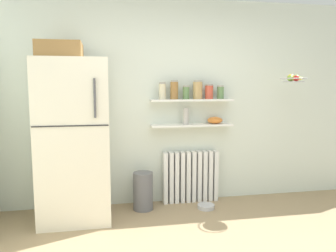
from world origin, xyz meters
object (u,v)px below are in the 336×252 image
storage_jar_0 (162,91)px  hanging_fruit_basket (294,79)px  refrigerator (74,137)px  shelf_bowl (215,120)px  vase (186,116)px  storage_jar_3 (198,90)px  trash_bin (143,191)px  storage_jar_1 (174,90)px  pet_food_bowl (206,206)px  storage_jar_2 (186,92)px  radiator (191,177)px  storage_jar_5 (220,92)px  storage_jar_4 (209,92)px

storage_jar_0 → hanging_fruit_basket: hanging_fruit_basket is taller
refrigerator → shelf_bowl: size_ratio=10.20×
vase → storage_jar_3: bearing=0.0°
vase → hanging_fruit_basket: (1.29, -0.31, 0.47)m
trash_bin → hanging_fruit_basket: 2.31m
refrigerator → vase: refrigerator is taller
storage_jar_1 → vase: bearing=-0.0°
shelf_bowl → pet_food_bowl: 1.10m
refrigerator → hanging_fruit_basket: refrigerator is taller
storage_jar_2 → pet_food_bowl: size_ratio=0.81×
storage_jar_0 → refrigerator: bearing=-166.7°
storage_jar_0 → hanging_fruit_basket: size_ratio=0.66×
refrigerator → storage_jar_0: 1.20m
radiator → storage_jar_5: size_ratio=4.20×
storage_jar_4 → storage_jar_1: bearing=180.0°
vase → trash_bin: 1.07m
storage_jar_4 → vase: (-0.30, 0.00, -0.31)m
refrigerator → storage_jar_5: size_ratio=11.48×
shelf_bowl → trash_bin: 1.28m
storage_jar_2 → trash_bin: size_ratio=0.37×
radiator → storage_jar_2: storage_jar_2 is taller
storage_jar_2 → storage_jar_5: size_ratio=0.99×
storage_jar_1 → storage_jar_3: bearing=-0.0°
storage_jar_3 → hanging_fruit_basket: size_ratio=0.74×
storage_jar_3 → shelf_bowl: 0.46m
storage_jar_4 → storage_jar_3: bearing=180.0°
storage_jar_4 → shelf_bowl: size_ratio=0.97×
storage_jar_0 → shelf_bowl: size_ratio=1.08×
refrigerator → radiator: size_ratio=2.73×
storage_jar_1 → vase: 0.36m
pet_food_bowl → storage_jar_5: bearing=45.5°
storage_jar_0 → storage_jar_4: (0.60, 0.00, -0.01)m
storage_jar_3 → vase: size_ratio=1.14×
pet_food_bowl → shelf_bowl: bearing=54.2°
storage_jar_0 → storage_jar_2: 0.30m
storage_jar_4 → storage_jar_5: bearing=0.0°
refrigerator → storage_jar_4: bearing=8.6°
storage_jar_3 → storage_jar_5: (0.30, 0.00, -0.03)m
shelf_bowl → trash_bin: shelf_bowl is taller
storage_jar_0 → storage_jar_5: storage_jar_0 is taller
storage_jar_0 → pet_food_bowl: 1.54m
storage_jar_3 → storage_jar_4: storage_jar_3 is taller
shelf_bowl → storage_jar_4: bearing=180.0°
radiator → storage_jar_0: storage_jar_0 is taller
pet_food_bowl → hanging_fruit_basket: hanging_fruit_basket is taller
storage_jar_1 → storage_jar_2: 0.15m
storage_jar_3 → hanging_fruit_basket: bearing=-15.1°
storage_jar_4 → shelf_bowl: (0.08, 0.00, -0.37)m
refrigerator → hanging_fruit_basket: 2.73m
storage_jar_2 → vase: 0.30m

